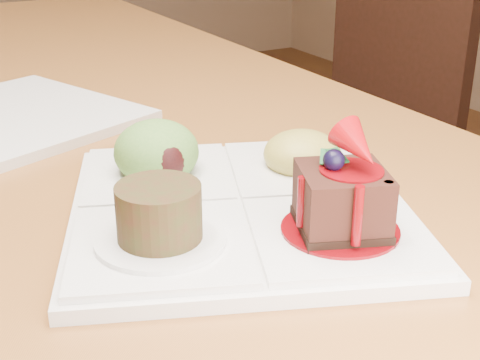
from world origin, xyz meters
TOP-DOWN VIEW (x-y plane):
  - chair_right at (0.92, 0.30)m, footprint 0.45×0.45m
  - sampler_plate at (0.16, -0.44)m, footprint 0.37×0.37m
  - second_plate at (0.03, -0.09)m, footprint 0.35×0.35m

SIDE VIEW (x-z plane):
  - chair_right at x=0.92m, z-range 0.06..0.99m
  - second_plate at x=0.03m, z-range 0.75..0.76m
  - sampler_plate at x=0.16m, z-range 0.72..0.83m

